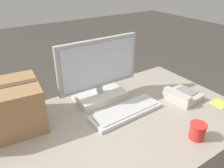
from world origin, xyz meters
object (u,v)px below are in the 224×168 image
desk_phone (182,95)px  sticky_note_pad (220,103)px  keyboard (126,111)px  cardboard_box (2,109)px  monitor (99,75)px  paper_cup_right (197,131)px

desk_phone → sticky_note_pad: 0.24m
keyboard → cardboard_box: bearing=156.1°
monitor → keyboard: size_ratio=1.19×
paper_cup_right → cardboard_box: 1.00m
sticky_note_pad → paper_cup_right: bearing=-162.8°
desk_phone → sticky_note_pad: (0.16, -0.18, -0.02)m
keyboard → desk_phone: bearing=-12.2°
desk_phone → paper_cup_right: (-0.23, -0.30, 0.02)m
keyboard → sticky_note_pad: keyboard is taller
paper_cup_right → desk_phone: bearing=51.7°
paper_cup_right → cardboard_box: bearing=142.2°
sticky_note_pad → monitor: bearing=141.2°
cardboard_box → sticky_note_pad: cardboard_box is taller
monitor → desk_phone: bearing=-34.6°
monitor → paper_cup_right: 0.65m
cardboard_box → sticky_note_pad: 1.28m
keyboard → cardboard_box: 0.67m
paper_cup_right → cardboard_box: size_ratio=0.21×
sticky_note_pad → cardboard_box: bearing=157.4°
monitor → desk_phone: 0.56m
keyboard → desk_phone: desk_phone is taller
desk_phone → cardboard_box: bearing=158.1°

